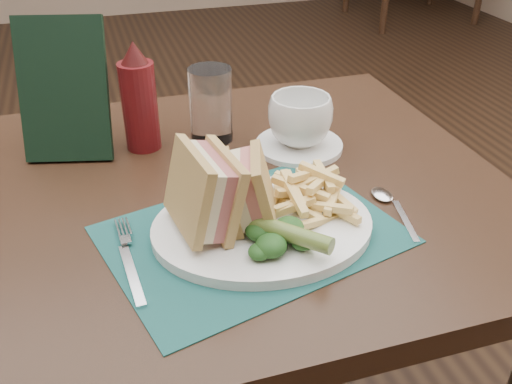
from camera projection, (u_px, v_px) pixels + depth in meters
floor at (185, 318)px, 1.68m from camera, size 7.00×7.00×0.00m
wall_back at (100, 16)px, 4.52m from camera, size 6.00×0.00×6.00m
table_main at (223, 354)px, 1.08m from camera, size 0.90×0.75×0.75m
placemat at (252, 235)px, 0.77m from camera, size 0.43×0.36×0.00m
plate at (263, 227)px, 0.77m from camera, size 0.32×0.26×0.01m
sandwich_half_a at (189, 194)px, 0.72m from camera, size 0.10×0.13×0.12m
sandwich_half_b at (232, 189)px, 0.75m from camera, size 0.10×0.11×0.10m
kale_garnish at (278, 236)px, 0.72m from camera, size 0.11×0.08×0.03m
pickle_spear at (288, 233)px, 0.71m from camera, size 0.10×0.11×0.03m
fries_pile at (312, 192)px, 0.78m from camera, size 0.18×0.20×0.05m
fork at (129, 257)px, 0.72m from camera, size 0.05×0.17×0.01m
spoon at (397, 210)px, 0.81m from camera, size 0.07×0.15×0.01m
saucer at (299, 145)px, 0.98m from camera, size 0.16×0.16×0.01m
coffee_cup at (300, 120)px, 0.96m from camera, size 0.15×0.15×0.09m
drinking_glass at (211, 105)px, 0.98m from camera, size 0.09×0.09×0.13m
ketchup_bottle at (139, 97)px, 0.94m from camera, size 0.08×0.08×0.19m
check_presenter at (64, 90)px, 0.92m from camera, size 0.16×0.12×0.22m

